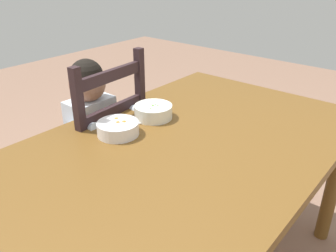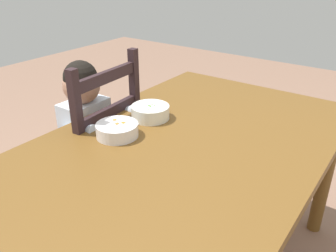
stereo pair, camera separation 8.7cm
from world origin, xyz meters
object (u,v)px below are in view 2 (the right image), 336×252
dining_table (183,161)px  child_figure (89,129)px  dining_chair (93,158)px  bowl_of_carrots (117,130)px  bowl_of_peas (150,112)px  spoon (123,127)px

dining_table → child_figure: 0.54m
dining_chair → bowl_of_carrots: size_ratio=5.94×
dining_table → bowl_of_peas: (0.10, 0.24, 0.12)m
dining_table → bowl_of_carrots: 0.29m
child_figure → bowl_of_peas: 0.34m
child_figure → bowl_of_carrots: size_ratio=5.73×
dining_table → bowl_of_carrots: bearing=114.4°
child_figure → spoon: size_ratio=7.46×
dining_chair → bowl_of_peas: (0.10, -0.30, 0.29)m
child_figure → dining_table: bearing=-89.5°
bowl_of_carrots → spoon: (0.07, 0.03, -0.02)m
spoon → dining_table: bearing=-81.3°
dining_table → child_figure: size_ratio=1.64×
dining_table → child_figure: (-0.00, 0.54, -0.01)m
dining_table → spoon: (-0.04, 0.28, 0.09)m
dining_table → spoon: size_ratio=12.26×
dining_chair → bowl_of_carrots: bearing=-110.3°
child_figure → spoon: 0.28m
child_figure → bowl_of_peas: (0.11, -0.29, 0.13)m
dining_chair → bowl_of_peas: dining_chair is taller
bowl_of_peas → spoon: bearing=166.4°
dining_table → bowl_of_peas: size_ratio=9.41×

